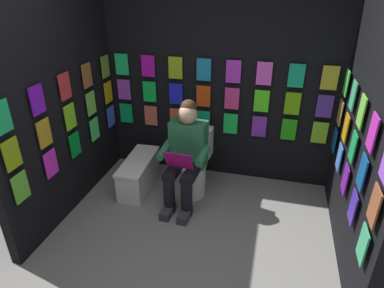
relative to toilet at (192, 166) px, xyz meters
name	(u,v)px	position (x,y,z in m)	size (l,w,h in m)	color
display_wall_back	(219,85)	(-0.20, -0.54, 0.85)	(2.88, 0.14, 2.36)	black
display_wall_left	(367,135)	(-1.64, 0.54, 0.85)	(0.14, 2.05, 2.36)	black
display_wall_right	(61,105)	(1.24, 0.54, 0.85)	(0.14, 2.05, 2.36)	black
toilet	(192,166)	(0.00, 0.00, 0.00)	(0.41, 0.56, 0.77)	white
person_reading	(185,155)	(0.01, 0.23, 0.27)	(0.54, 0.70, 1.19)	#286B42
comic_longbox_near	(139,173)	(0.64, 0.10, -0.14)	(0.34, 0.81, 0.38)	white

